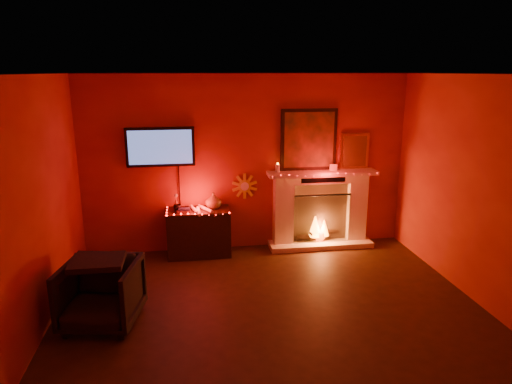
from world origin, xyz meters
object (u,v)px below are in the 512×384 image
at_px(fireplace, 320,202).
at_px(armchair, 101,294).
at_px(sunburst_clock, 245,186).
at_px(tv, 160,147).
at_px(console_table, 199,230).

relative_size(fireplace, armchair, 2.71).
xyz_separation_m(sunburst_clock, armchair, (-1.86, -2.06, -0.63)).
bearing_deg(tv, sunburst_clock, 1.24).
bearing_deg(console_table, sunburst_clock, 16.75).
bearing_deg(tv, armchair, -106.69).
distance_m(tv, armchair, 2.48).
xyz_separation_m(fireplace, sunburst_clock, (-1.19, 0.09, 0.28)).
height_order(sunburst_clock, console_table, sunburst_clock).
relative_size(console_table, armchair, 1.20).
height_order(fireplace, sunburst_clock, fireplace).
xyz_separation_m(fireplace, tv, (-2.44, 0.06, 0.92)).
height_order(console_table, armchair, console_table).
bearing_deg(sunburst_clock, tv, -178.76).
bearing_deg(armchair, sunburst_clock, 59.08).
distance_m(console_table, armchair, 2.16).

